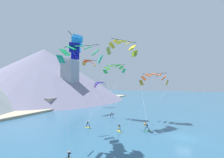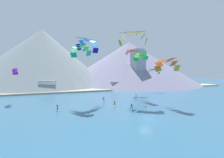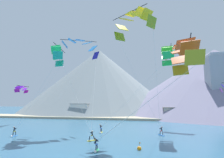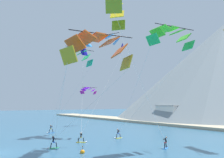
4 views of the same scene
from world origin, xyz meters
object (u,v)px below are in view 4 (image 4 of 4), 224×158
Objects in this scene: parafoil_kite_near_trail at (171,36)px; parafoil_kite_distant_mid_solo at (88,90)px; kitesurfer_mid_center at (166,145)px; parafoil_kite_mid_center at (115,7)px; kitesurfer_near_lead at (83,140)px; kitesurfer_near_trail at (117,136)px; race_marker_buoy at (82,152)px; kitesurfer_far_left at (52,145)px; parafoil_kite_near_lead at (101,42)px; kitesurfer_far_right at (50,131)px; parafoil_kite_far_right at (78,55)px; parafoil_kite_far_left at (98,47)px.

parafoil_kite_distant_mid_solo is at bearing 167.03° from parafoil_kite_near_trail.
kitesurfer_mid_center is 0.09× the size of parafoil_kite_mid_center.
kitesurfer_near_trail is (-0.77, 7.05, 0.03)m from kitesurfer_near_lead.
race_marker_buoy is at bearing -114.84° from parafoil_kite_near_trail.
kitesurfer_far_left is (3.00, -12.72, -0.00)m from kitesurfer_near_trail.
parafoil_kite_mid_center is at bearing -23.14° from parafoil_kite_near_lead.
parafoil_kite_mid_center is (-5.76, -4.94, 4.76)m from parafoil_kite_near_trail.
parafoil_kite_mid_center reaches higher than kitesurfer_near_trail.
kitesurfer_far_right is 0.34× the size of parafoil_kite_distant_mid_solo.
parafoil_kite_near_lead reaches higher than race_marker_buoy.
kitesurfer_near_trail is at bearing 23.94° from parafoil_kite_far_right.
kitesurfer_far_right reaches higher than kitesurfer_near_trail.
parafoil_kite_near_lead is at bearing 129.59° from kitesurfer_near_lead.
kitesurfer_far_right is 21.07m from parafoil_kite_distant_mid_solo.
kitesurfer_far_right is 22.40m from race_marker_buoy.
kitesurfer_near_lead is 7.09m from kitesurfer_near_trail.
parafoil_kite_far_right reaches higher than parafoil_kite_near_trail.
parafoil_kite_mid_center reaches higher than kitesurfer_far_left.
parafoil_kite_far_left is (2.36, -11.97, 11.18)m from kitesurfer_mid_center.
parafoil_kite_near_lead reaches higher than parafoil_kite_near_trail.
kitesurfer_near_trail is 19.34m from parafoil_kite_near_trail.
kitesurfer_near_trail reaches higher than kitesurfer_mid_center.
parafoil_kite_mid_center is at bearing -6.92° from parafoil_kite_far_right.
parafoil_kite_far_right is (-3.21, -3.27, -2.35)m from parafoil_kite_near_lead.
kitesurfer_far_right reaches higher than kitesurfer_far_left.
parafoil_kite_distant_mid_solo is (-11.51, 15.07, 9.20)m from kitesurfer_far_right.
kitesurfer_near_lead is at bearing 152.33° from race_marker_buoy.
parafoil_kite_mid_center is (11.96, -5.11, 1.96)m from parafoil_kite_near_lead.
kitesurfer_far_left reaches higher than kitesurfer_mid_center.
parafoil_kite_far_right is at bearing -34.41° from parafoil_kite_distant_mid_solo.
parafoil_kite_far_left is at bearing -11.09° from kitesurfer_far_right.
parafoil_kite_distant_mid_solo is (-17.40, 11.92, -5.61)m from parafoil_kite_far_right.
parafoil_kite_near_trail reaches higher than kitesurfer_far_right.
kitesurfer_far_left is 15.44m from parafoil_kite_far_left.
parafoil_kite_near_lead is at bearing 122.18° from kitesurfer_far_left.
kitesurfer_near_trail is 0.34× the size of parafoil_kite_distant_mid_solo.
parafoil_kite_far_right is 15.02× the size of race_marker_buoy.
parafoil_kite_far_right is (-11.03, 9.16, 14.84)m from kitesurfer_far_left.
parafoil_kite_near_trail reaches higher than kitesurfer_mid_center.
kitesurfer_far_left is 17.95m from kitesurfer_far_right.
race_marker_buoy is at bearing -39.38° from parafoil_kite_near_lead.
parafoil_kite_near_lead reaches higher than parafoil_kite_distant_mid_solo.
race_marker_buoy is (-3.23, -10.73, -0.28)m from kitesurfer_mid_center.
parafoil_kite_near_lead is at bearing 156.86° from parafoil_kite_mid_center.
race_marker_buoy is at bearing -27.67° from kitesurfer_near_lead.
kitesurfer_near_lead is at bearing -30.46° from parafoil_kite_distant_mid_solo.
race_marker_buoy is (8.08, -10.88, -0.32)m from kitesurfer_near_trail.
kitesurfer_near_trail is 13.56m from race_marker_buoy.
race_marker_buoy is (7.32, -3.84, -0.29)m from kitesurfer_near_lead.
kitesurfer_far_right is at bearing -151.90° from parafoil_kite_far_right.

